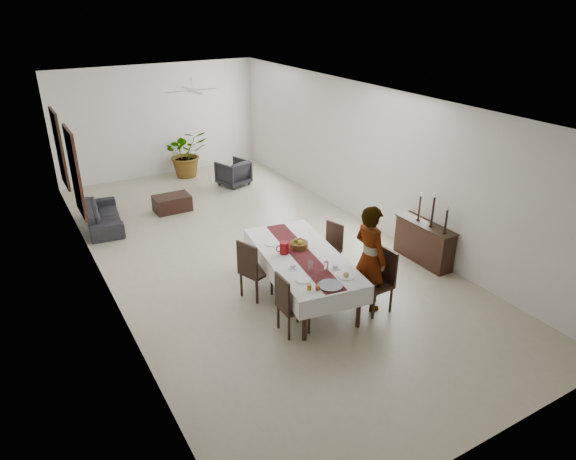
{
  "coord_description": "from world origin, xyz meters",
  "views": [
    {
      "loc": [
        -4.24,
        -8.77,
        4.97
      ],
      "look_at": [
        0.03,
        -1.43,
        1.05
      ],
      "focal_mm": 32.0,
      "sensor_mm": 36.0,
      "label": 1
    }
  ],
  "objects": [
    {
      "name": "chair_right_far_back",
      "position": [
        1.07,
        -1.44,
        0.7
      ],
      "size": [
        0.16,
        0.4,
        0.52
      ],
      "primitive_type": "cube",
      "rotation": [
        0.0,
        0.0,
        1.87
      ],
      "color": "black",
      "rests_on": "chair_right_far_seat"
    },
    {
      "name": "tablecloth_drape_left",
      "position": [
        -0.66,
        -1.92,
        0.66
      ],
      "size": [
        0.43,
        2.76,
        0.32
      ],
      "primitive_type": "cube",
      "rotation": [
        0.0,
        0.0,
        -0.15
      ],
      "color": "white",
      "rests_on": "dining_table_top"
    },
    {
      "name": "wine_glass_near",
      "position": [
        -0.01,
        -2.73,
        0.92
      ],
      "size": [
        0.08,
        0.08,
        0.18
      ],
      "primitive_type": "cylinder",
      "color": "white",
      "rests_on": "tablecloth_top"
    },
    {
      "name": "tablecloth_drape_near",
      "position": [
        -0.24,
        -3.39,
        0.66
      ],
      "size": [
        1.26,
        0.2,
        0.32
      ],
      "primitive_type": "cube",
      "rotation": [
        0.0,
        0.0,
        -0.15
      ],
      "color": "silver",
      "rests_on": "dining_table_top"
    },
    {
      "name": "wall_back",
      "position": [
        0.0,
        6.0,
        1.6
      ],
      "size": [
        6.0,
        0.02,
        3.2
      ],
      "primitive_type": "cube",
      "color": "white",
      "rests_on": "floor"
    },
    {
      "name": "chair_right_near_leg_bl",
      "position": [
        0.61,
        -3.25,
        0.23
      ],
      "size": [
        0.05,
        0.05,
        0.47
      ],
      "primitive_type": "cylinder",
      "rotation": [
        0.0,
        0.0,
        0.03
      ],
      "color": "black",
      "rests_on": "floor"
    },
    {
      "name": "chair_left_near_leg_bl",
      "position": [
        -0.53,
        -2.7,
        0.22
      ],
      "size": [
        0.05,
        0.05,
        0.44
      ],
      "primitive_type": "cylinder",
      "rotation": [
        0.0,
        0.0,
        -0.03
      ],
      "color": "black",
      "rests_on": "floor"
    },
    {
      "name": "jam_jar_b",
      "position": [
        -0.54,
        -3.06,
        0.86
      ],
      "size": [
        0.07,
        0.07,
        0.08
      ],
      "primitive_type": "cylinder",
      "color": "#8E5F14",
      "rests_on": "tablecloth_top"
    },
    {
      "name": "candlestick_near_base",
      "position": [
        2.78,
        -2.63,
        0.84
      ],
      "size": [
        0.09,
        0.09,
        0.03
      ],
      "primitive_type": "cylinder",
      "color": "black",
      "rests_on": "sideboard_top"
    },
    {
      "name": "sideboard_top",
      "position": [
        2.78,
        -2.14,
        0.82
      ],
      "size": [
        0.39,
        1.39,
        0.03
      ],
      "primitive_type": "cube",
      "color": "black",
      "rests_on": "sideboard_body"
    },
    {
      "name": "chair_right_near_leg_fr",
      "position": [
        0.99,
        -2.85,
        0.23
      ],
      "size": [
        0.05,
        0.05,
        0.47
      ],
      "primitive_type": "cylinder",
      "rotation": [
        0.0,
        0.0,
        0.03
      ],
      "color": "black",
      "rests_on": "floor"
    },
    {
      "name": "tablecloth_top",
      "position": [
        -0.03,
        -2.02,
        0.82
      ],
      "size": [
        1.68,
        2.95,
        0.01
      ],
      "primitive_type": "cube",
      "rotation": [
        0.0,
        0.0,
        -0.15
      ],
      "color": "silver",
      "rests_on": "dining_table_top"
    },
    {
      "name": "chair_right_near_leg_fl",
      "position": [
        1.0,
        -3.24,
        0.23
      ],
      "size": [
        0.05,
        0.05,
        0.47
      ],
      "primitive_type": "cylinder",
      "rotation": [
        0.0,
        0.0,
        0.03
      ],
      "color": "black",
      "rests_on": "floor"
    },
    {
      "name": "woman",
      "position": [
        0.77,
        -2.88,
        0.94
      ],
      "size": [
        0.5,
        0.72,
        1.88
      ],
      "primitive_type": "imported",
      "rotation": [
        0.0,
        0.0,
        1.65
      ],
      "color": "gray",
      "rests_on": "floor"
    },
    {
      "name": "chair_left_far_leg_bl",
      "position": [
        -0.62,
        -1.37,
        0.23
      ],
      "size": [
        0.06,
        0.06,
        0.46
      ],
      "primitive_type": "cylinder",
      "rotation": [
        0.0,
        0.0,
        0.34
      ],
      "color": "black",
      "rests_on": "floor"
    },
    {
      "name": "wine_glass_mid",
      "position": [
        -0.23,
        -2.59,
        0.92
      ],
      "size": [
        0.08,
        0.08,
        0.18
      ],
      "primitive_type": "cylinder",
      "color": "white",
      "rests_on": "tablecloth_top"
    },
    {
      "name": "candlestick_far_base",
      "position": [
        2.78,
        -1.92,
        0.84
      ],
      "size": [
        0.09,
        0.09,
        0.03
      ],
      "primitive_type": "cylinder",
      "color": "black",
      "rests_on": "sideboard_top"
    },
    {
      "name": "chair_left_far_leg_fr",
      "position": [
        -0.85,
        -1.86,
        0.23
      ],
      "size": [
        0.06,
        0.06,
        0.46
      ],
      "primitive_type": "cylinder",
      "rotation": [
        0.0,
        0.0,
        0.34
      ],
      "color": "black",
      "rests_on": "floor"
    },
    {
      "name": "wall_left",
      "position": [
        -3.0,
        0.0,
        1.6
      ],
      "size": [
        0.02,
        12.0,
        3.2
      ],
      "primitive_type": "cube",
      "color": "white",
      "rests_on": "floor"
    },
    {
      "name": "mirror_frame_far",
      "position": [
        -2.96,
        4.3,
        1.6
      ],
      "size": [
        0.06,
        1.05,
        1.85
      ],
      "primitive_type": "cube",
      "color": "black",
      "rests_on": "wall_left"
    },
    {
      "name": "chair_left_far_leg_br",
      "position": [
        -0.49,
        -1.73,
        0.23
      ],
      "size": [
        0.06,
        0.06,
        0.46
      ],
      "primitive_type": "cylinder",
      "rotation": [
        0.0,
        0.0,
        0.34
      ],
      "color": "black",
      "rests_on": "floor"
    },
    {
      "name": "chair_right_near_back",
      "position": [
        1.02,
        -3.05,
        0.81
      ],
      "size": [
        0.06,
        0.47,
        0.6
      ],
      "primitive_type": "cube",
      "rotation": [
        0.0,
        0.0,
        1.6
      ],
      "color": "black",
      "rests_on": "chair_right_near_seat"
    },
    {
      "name": "chair_left_near_leg_fl",
      "position": [
        -0.89,
        -2.69,
        0.22
      ],
      "size": [
        0.05,
        0.05,
        0.44
      ],
      "primitive_type": "cylinder",
      "rotation": [
        0.0,
        0.0,
        -0.03
      ],
      "color": "black",
      "rests_on": "floor"
    },
    {
      "name": "fan_rod",
      "position": [
        0.0,
        3.0,
        3.1
      ],
      "size": [
        0.04,
        0.04,
        0.2
      ],
      "primitive_type": "cylinder",
      "color": "white",
      "rests_on": "ceiling"
    },
    {
      "name": "mirror_glass_near",
      "position": [
        -2.92,
        2.2,
        1.6
      ],
      "size": [
        0.01,
        0.9,
        1.7
      ],
      "primitive_type": "cube",
      "color": "silver",
      "rests_on": "mirror_frame_near"
    },
    {
      "name": "chair_left_near_leg_br",
      "position": [
        -0.54,
        -3.06,
        0.22
      ],
      "size": [
        0.05,
        0.05,
        0.44
      ],
      "primitive_type": "cylinder",
      "rotation": [
        0.0,
        0.0,
        -0.03
      ],
      "color": "black",
      "rests_on": "floor"
    },
    {
      "name": "sideboard_body",
      "position": [
        2.78,
        -2.14,
        0.4
      ],
      "size": [
        0.36,
        1.34,
        0.8
      ],
      "primitive_type": "cube",
      "color": "black",
      "rests_on": "floor"
    },
    {
      "name": "chair_left_near_back",
      "position": [
        -0.91,
        -2.87,
        0.76
      ],
      "size": [
        0.05,
        0.44,
        0.56
      ],
      "primitive_type": "cube",
      "rotation": [
        0.0,
        0.0,
        -1.6
      ],
      "color": "black",
      "rests_on": "chair_left_near_seat"
    },
    {
      "name": "fan_blade_w",
      "position": [
        -0.35,
        3.0,
        2.9
      ],
      "size": [
        0.55,
        0.1,
        0.01
      ],
      "primitive_type": "cube",
      "color": "silver",
      "rests_on": "fan_hub"
    },
    {
      "name": "table_leg_bl",
      "position": [
        -0.32,
        -0.73,
        0.38
      ],
      "size": [
        0.09,
        0.09,
        0.76
      ],
      "primitive_type": "cylinder",
      "rotation": [
        0.0,
        0.0,
        -0.15
      ],
      "color": "black",
      "rests_on": "floor"
    },
    {
      "name": "fan_hub",
      "position": [
        0.0,
        3.0,
        2.9
      ],
      "size": [
        0.16,
        0.16,
        0.08
      ],
      "primitive_type": "cylinder",
      "color": "white",
      "rests_on": "fan_rod"
    },
    {
      "name": "saucer_right",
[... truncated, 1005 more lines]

